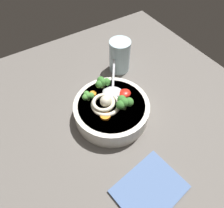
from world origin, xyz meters
TOP-DOWN VIEW (x-y plane):
  - table_slab at (0.00, 0.00)cm, footprint 93.48×93.48cm
  - soup_bowl at (-0.18, -0.98)cm, footprint 21.95×21.95cm
  - noodle_pile at (1.76, -1.45)cm, footprint 9.28×9.10cm
  - soup_spoon at (-3.15, -5.28)cm, footprint 12.56×16.09cm
  - chili_sauce_dollop at (-5.04, -1.78)cm, footprint 3.73×3.36cm
  - broccoli_floret_left at (-2.19, 1.95)cm, footprint 4.99×4.30cm
  - broccoli_floret_far at (4.76, -6.06)cm, footprint 3.53×3.04cm
  - broccoli_floret_center at (-1.22, -7.92)cm, footprint 4.53×3.90cm
  - carrot_slice_rear at (3.62, 1.67)cm, footprint 2.95×2.95cm
  - carrot_slice_right at (2.60, -7.13)cm, footprint 2.03×2.03cm
  - drinking_glass at (-13.74, -17.45)cm, footprint 7.31×7.31cm
  - folded_napkin at (3.89, 22.33)cm, footprint 17.56×14.53cm

SIDE VIEW (x-z plane):
  - table_slab at x=0.00cm, z-range 0.00..2.87cm
  - folded_napkin at x=3.89cm, z-range 2.87..3.67cm
  - soup_bowl at x=-0.18cm, z-range 2.96..8.58cm
  - drinking_glass at x=-13.74cm, z-range 2.87..14.49cm
  - carrot_slice_right at x=2.60cm, z-range 8.49..8.96cm
  - carrot_slice_rear at x=3.62cm, z-range 8.49..9.26cm
  - soup_spoon at x=-3.15cm, z-range 8.49..10.09cm
  - chili_sauce_dollop at x=-5.04cm, z-range 8.49..10.17cm
  - noodle_pile at x=1.76cm, z-range 7.79..11.52cm
  - broccoli_floret_far at x=4.76cm, z-range 8.84..11.64cm
  - broccoli_floret_center at x=-1.22cm, z-range 8.94..12.53cm
  - broccoli_floret_left at x=-2.19cm, z-range 8.99..12.94cm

